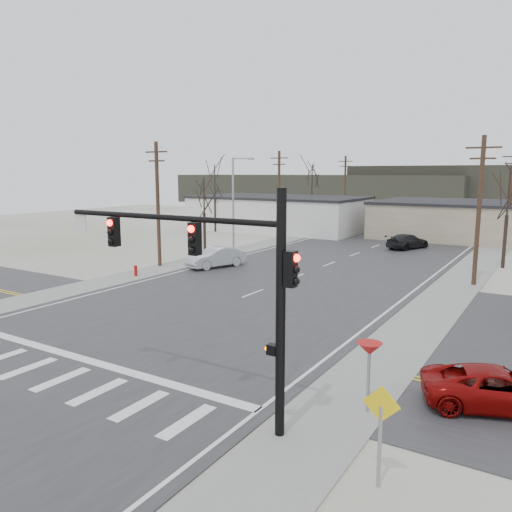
{
  "coord_description": "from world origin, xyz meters",
  "views": [
    {
      "loc": [
        16.29,
        -18.03,
        7.6
      ],
      "look_at": [
        0.66,
        7.3,
        2.6
      ],
      "focal_mm": 35.0,
      "sensor_mm": 36.0,
      "label": 1
    }
  ],
  "objects": [
    {
      "name": "ground",
      "position": [
        0.0,
        0.0,
        0.0
      ],
      "size": [
        140.0,
        140.0,
        0.0
      ],
      "primitive_type": "plane",
      "color": "silver",
      "rests_on": "ground"
    },
    {
      "name": "main_road",
      "position": [
        0.0,
        15.0,
        0.02
      ],
      "size": [
        18.0,
        110.0,
        0.05
      ],
      "primitive_type": "cube",
      "color": "#29292B",
      "rests_on": "ground"
    },
    {
      "name": "cross_road",
      "position": [
        0.0,
        0.0,
        0.02
      ],
      "size": [
        90.0,
        10.0,
        0.04
      ],
      "primitive_type": "cube",
      "color": "#29292B",
      "rests_on": "ground"
    },
    {
      "name": "sidewalk_left",
      "position": [
        -10.6,
        20.0,
        0.03
      ],
      "size": [
        3.0,
        90.0,
        0.06
      ],
      "primitive_type": "cube",
      "color": "gray",
      "rests_on": "ground"
    },
    {
      "name": "sidewalk_right",
      "position": [
        10.6,
        20.0,
        0.03
      ],
      "size": [
        3.0,
        90.0,
        0.06
      ],
      "primitive_type": "cube",
      "color": "gray",
      "rests_on": "ground"
    },
    {
      "name": "traffic_signal_mast",
      "position": [
        7.89,
        -6.2,
        4.67
      ],
      "size": [
        8.95,
        0.43,
        7.2
      ],
      "color": "black",
      "rests_on": "ground"
    },
    {
      "name": "fire_hydrant",
      "position": [
        -10.2,
        8.0,
        0.45
      ],
      "size": [
        0.24,
        0.24,
        0.87
      ],
      "color": "#A50C0C",
      "rests_on": "ground"
    },
    {
      "name": "yield_sign",
      "position": [
        11.5,
        -3.5,
        2.07
      ],
      "size": [
        0.8,
        0.8,
        2.35
      ],
      "color": "gray",
      "rests_on": "ground"
    },
    {
      "name": "diamond_sign",
      "position": [
        13.0,
        -7.0,
        1.6
      ],
      "size": [
        0.92,
        0.1,
        2.61
      ],
      "color": "gray",
      "rests_on": "ground"
    },
    {
      "name": "building_left_far",
      "position": [
        -16.0,
        40.0,
        2.26
      ],
      "size": [
        22.3,
        12.3,
        4.5
      ],
      "color": "silver",
      "rests_on": "ground"
    },
    {
      "name": "building_right_far",
      "position": [
        10.0,
        44.0,
        2.15
      ],
      "size": [
        26.3,
        14.3,
        4.3
      ],
      "color": "#B8A48C",
      "rests_on": "ground"
    },
    {
      "name": "upole_left_b",
      "position": [
        -11.5,
        12.0,
        5.22
      ],
      "size": [
        2.2,
        0.3,
        10.0
      ],
      "color": "#43321F",
      "rests_on": "ground"
    },
    {
      "name": "upole_left_c",
      "position": [
        -11.5,
        32.0,
        5.22
      ],
      "size": [
        2.2,
        0.3,
        10.0
      ],
      "color": "#43321F",
      "rests_on": "ground"
    },
    {
      "name": "upole_left_d",
      "position": [
        -11.5,
        52.0,
        5.22
      ],
      "size": [
        2.2,
        0.3,
        10.0
      ],
      "color": "#43321F",
      "rests_on": "ground"
    },
    {
      "name": "upole_right_a",
      "position": [
        11.5,
        18.0,
        5.22
      ],
      "size": [
        2.2,
        0.3,
        10.0
      ],
      "color": "#43321F",
      "rests_on": "ground"
    },
    {
      "name": "upole_right_b",
      "position": [
        11.5,
        40.0,
        5.22
      ],
      "size": [
        2.2,
        0.3,
        10.0
      ],
      "color": "#43321F",
      "rests_on": "ground"
    },
    {
      "name": "streetlight_main",
      "position": [
        -10.8,
        22.0,
        5.09
      ],
      "size": [
        2.4,
        0.25,
        9.0
      ],
      "color": "gray",
      "rests_on": "ground"
    },
    {
      "name": "tree_left_near",
      "position": [
        -13.0,
        20.0,
        5.23
      ],
      "size": [
        3.3,
        3.3,
        7.35
      ],
      "color": "#30251D",
      "rests_on": "ground"
    },
    {
      "name": "tree_right_mid",
      "position": [
        12.5,
        26.0,
        5.93
      ],
      "size": [
        3.74,
        3.74,
        8.33
      ],
      "color": "#30251D",
      "rests_on": "ground"
    },
    {
      "name": "tree_left_far",
      "position": [
        -14.0,
        46.0,
        6.28
      ],
      "size": [
        3.96,
        3.96,
        8.82
      ],
      "color": "#30251D",
      "rests_on": "ground"
    },
    {
      "name": "tree_left_mid",
      "position": [
        -22.0,
        34.0,
        6.28
      ],
      "size": [
        3.96,
        3.96,
        8.82
      ],
      "color": "#30251D",
      "rests_on": "ground"
    },
    {
      "name": "hill_left",
      "position": [
        -35.0,
        92.0,
        3.5
      ],
      "size": [
        70.0,
        18.0,
        7.0
      ],
      "primitive_type": "cube",
      "color": "#333026",
      "rests_on": "ground"
    },
    {
      "name": "sedan_crossing",
      "position": [
        -7.28,
        14.0,
        0.85
      ],
      "size": [
        3.28,
        5.17,
        1.61
      ],
      "primitive_type": "imported",
      "rotation": [
        0.0,
        0.0,
        -0.35
      ],
      "color": "#A6ACB1",
      "rests_on": "main_road"
    },
    {
      "name": "car_far_a",
      "position": [
        3.24,
        32.1,
        0.78
      ],
      "size": [
        3.77,
        5.46,
        1.47
      ],
      "primitive_type": "imported",
      "rotation": [
        0.0,
        0.0,
        2.76
      ],
      "color": "black",
      "rests_on": "main_road"
    },
    {
      "name": "car_far_b",
      "position": [
        -0.34,
        47.25,
        0.73
      ],
      "size": [
        2.86,
        4.35,
        1.38
      ],
      "primitive_type": "imported",
      "rotation": [
        0.0,
        0.0,
        0.33
      ],
      "color": "black",
      "rests_on": "main_road"
    },
    {
      "name": "car_parked_red",
      "position": [
        15.0,
        -1.0,
        0.7
      ],
      "size": [
        5.23,
        3.75,
        1.32
      ],
      "primitive_type": "imported",
      "rotation": [
        0.0,
        0.0,
        1.94
      ],
      "color": "maroon",
      "rests_on": "parking_lot"
    }
  ]
}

